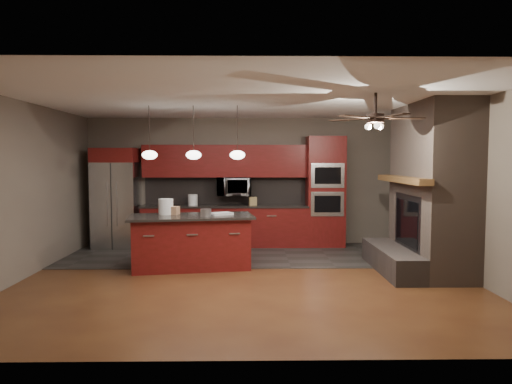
{
  "coord_description": "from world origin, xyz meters",
  "views": [
    {
      "loc": [
        0.05,
        -7.14,
        1.87
      ],
      "look_at": [
        0.17,
        0.6,
        1.33
      ],
      "focal_mm": 32.0,
      "sensor_mm": 36.0,
      "label": 1
    }
  ],
  "objects_px": {
    "counter_bucket": "(193,200)",
    "microwave": "(234,187)",
    "white_bucket": "(166,207)",
    "oven_tower": "(325,192)",
    "refrigerator": "(116,198)",
    "cardboard_box": "(172,210)",
    "paint_can": "(206,213)",
    "paint_tray": "(221,214)",
    "kitchen_island": "(192,241)",
    "counter_box": "(253,201)"
  },
  "relations": [
    {
      "from": "counter_bucket",
      "to": "microwave",
      "type": "bearing_deg",
      "value": 3.2
    },
    {
      "from": "microwave",
      "to": "white_bucket",
      "type": "xyz_separation_m",
      "value": [
        -1.14,
        -1.91,
        -0.24
      ]
    },
    {
      "from": "oven_tower",
      "to": "counter_bucket",
      "type": "bearing_deg",
      "value": 179.85
    },
    {
      "from": "refrigerator",
      "to": "cardboard_box",
      "type": "xyz_separation_m",
      "value": [
        1.49,
        -1.78,
        -0.07
      ]
    },
    {
      "from": "microwave",
      "to": "paint_can",
      "type": "bearing_deg",
      "value": -100.79
    },
    {
      "from": "oven_tower",
      "to": "paint_tray",
      "type": "xyz_separation_m",
      "value": [
        -2.14,
        -1.91,
        -0.25
      ]
    },
    {
      "from": "white_bucket",
      "to": "counter_bucket",
      "type": "distance_m",
      "value": 1.87
    },
    {
      "from": "oven_tower",
      "to": "paint_can",
      "type": "xyz_separation_m",
      "value": [
        -2.39,
        -2.11,
        -0.21
      ]
    },
    {
      "from": "microwave",
      "to": "paint_tray",
      "type": "xyz_separation_m",
      "value": [
        -0.17,
        -1.96,
        -0.36
      ]
    },
    {
      "from": "paint_can",
      "to": "paint_tray",
      "type": "relative_size",
      "value": 0.5
    },
    {
      "from": "paint_tray",
      "to": "counter_bucket",
      "type": "bearing_deg",
      "value": 80.67
    },
    {
      "from": "kitchen_island",
      "to": "paint_can",
      "type": "distance_m",
      "value": 0.59
    },
    {
      "from": "microwave",
      "to": "white_bucket",
      "type": "height_order",
      "value": "microwave"
    },
    {
      "from": "counter_bucket",
      "to": "counter_box",
      "type": "height_order",
      "value": "counter_bucket"
    },
    {
      "from": "kitchen_island",
      "to": "white_bucket",
      "type": "xyz_separation_m",
      "value": [
        -0.46,
        0.14,
        0.59
      ]
    },
    {
      "from": "oven_tower",
      "to": "white_bucket",
      "type": "bearing_deg",
      "value": -149.26
    },
    {
      "from": "paint_tray",
      "to": "counter_box",
      "type": "xyz_separation_m",
      "value": [
        0.57,
        1.86,
        0.05
      ]
    },
    {
      "from": "counter_bucket",
      "to": "white_bucket",
      "type": "bearing_deg",
      "value": -97.49
    },
    {
      "from": "paint_tray",
      "to": "microwave",
      "type": "bearing_deg",
      "value": 55.04
    },
    {
      "from": "kitchen_island",
      "to": "oven_tower",
      "type": "bearing_deg",
      "value": 28.33
    },
    {
      "from": "microwave",
      "to": "kitchen_island",
      "type": "distance_m",
      "value": 2.32
    },
    {
      "from": "oven_tower",
      "to": "white_bucket",
      "type": "height_order",
      "value": "oven_tower"
    },
    {
      "from": "white_bucket",
      "to": "cardboard_box",
      "type": "distance_m",
      "value": 0.13
    },
    {
      "from": "kitchen_island",
      "to": "cardboard_box",
      "type": "relative_size",
      "value": 10.08
    },
    {
      "from": "oven_tower",
      "to": "refrigerator",
      "type": "height_order",
      "value": "oven_tower"
    },
    {
      "from": "paint_can",
      "to": "counter_box",
      "type": "bearing_deg",
      "value": 68.4
    },
    {
      "from": "microwave",
      "to": "cardboard_box",
      "type": "bearing_deg",
      "value": -118.24
    },
    {
      "from": "white_bucket",
      "to": "paint_tray",
      "type": "xyz_separation_m",
      "value": [
        0.97,
        -0.06,
        -0.12
      ]
    },
    {
      "from": "oven_tower",
      "to": "cardboard_box",
      "type": "bearing_deg",
      "value": -148.34
    },
    {
      "from": "white_bucket",
      "to": "counter_box",
      "type": "relative_size",
      "value": 1.55
    },
    {
      "from": "microwave",
      "to": "paint_can",
      "type": "xyz_separation_m",
      "value": [
        -0.41,
        -2.16,
        -0.32
      ]
    },
    {
      "from": "oven_tower",
      "to": "paint_tray",
      "type": "bearing_deg",
      "value": -138.32
    },
    {
      "from": "paint_can",
      "to": "cardboard_box",
      "type": "bearing_deg",
      "value": 157.22
    },
    {
      "from": "counter_box",
      "to": "oven_tower",
      "type": "bearing_deg",
      "value": -8.58
    },
    {
      "from": "refrigerator",
      "to": "counter_box",
      "type": "distance_m",
      "value": 2.92
    },
    {
      "from": "white_bucket",
      "to": "cardboard_box",
      "type": "relative_size",
      "value": 1.24
    },
    {
      "from": "counter_box",
      "to": "white_bucket",
      "type": "bearing_deg",
      "value": -140.59
    },
    {
      "from": "cardboard_box",
      "to": "counter_box",
      "type": "distance_m",
      "value": 2.3
    },
    {
      "from": "kitchen_island",
      "to": "counter_box",
      "type": "height_order",
      "value": "counter_box"
    },
    {
      "from": "paint_tray",
      "to": "oven_tower",
      "type": "bearing_deg",
      "value": 11.58
    },
    {
      "from": "paint_can",
      "to": "counter_box",
      "type": "height_order",
      "value": "counter_box"
    },
    {
      "from": "oven_tower",
      "to": "refrigerator",
      "type": "distance_m",
      "value": 4.5
    },
    {
      "from": "microwave",
      "to": "paint_tray",
      "type": "bearing_deg",
      "value": -94.86
    },
    {
      "from": "paint_tray",
      "to": "paint_can",
      "type": "bearing_deg",
      "value": -171.08
    },
    {
      "from": "paint_can",
      "to": "counter_bucket",
      "type": "xyz_separation_m",
      "value": [
        -0.48,
        2.11,
        0.03
      ]
    },
    {
      "from": "cardboard_box",
      "to": "counter_box",
      "type": "xyz_separation_m",
      "value": [
        1.43,
        1.81,
        -0.0
      ]
    },
    {
      "from": "white_bucket",
      "to": "paint_tray",
      "type": "bearing_deg",
      "value": -3.33
    },
    {
      "from": "refrigerator",
      "to": "cardboard_box",
      "type": "distance_m",
      "value": 2.32
    },
    {
      "from": "counter_box",
      "to": "cardboard_box",
      "type": "bearing_deg",
      "value": -138.48
    },
    {
      "from": "kitchen_island",
      "to": "paint_can",
      "type": "xyz_separation_m",
      "value": [
        0.26,
        -0.11,
        0.52
      ]
    }
  ]
}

